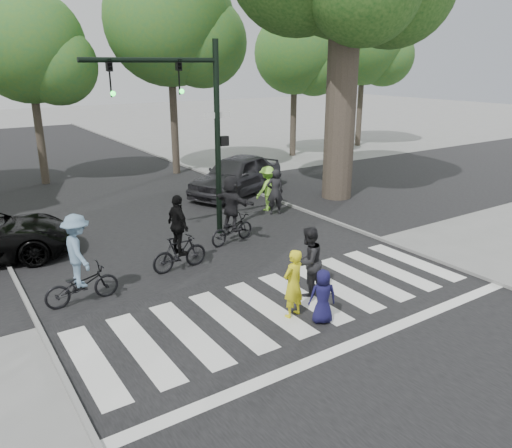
{
  "coord_description": "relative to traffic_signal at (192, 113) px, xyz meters",
  "views": [
    {
      "loc": [
        -6.39,
        -7.35,
        5.34
      ],
      "look_at": [
        0.5,
        3.0,
        1.3
      ],
      "focal_mm": 35.0,
      "sensor_mm": 36.0,
      "label": 1
    }
  ],
  "objects": [
    {
      "name": "road_stem",
      "position": [
        -0.35,
        -1.2,
        -3.9
      ],
      "size": [
        10.0,
        70.0,
        0.01
      ],
      "primitive_type": "cube",
      "color": "black",
      "rests_on": "ground"
    },
    {
      "name": "bystander_dark",
      "position": [
        3.6,
        0.73,
        -3.05
      ],
      "size": [
        0.73,
        0.62,
        1.69
      ],
      "primitive_type": "imported",
      "rotation": [
        0.0,
        0.0,
        2.72
      ],
      "color": "black",
      "rests_on": "ground"
    },
    {
      "name": "ground",
      "position": [
        -0.35,
        -6.2,
        -3.9
      ],
      "size": [
        120.0,
        120.0,
        0.0
      ],
      "primitive_type": "plane",
      "color": "gray",
      "rests_on": "ground"
    },
    {
      "name": "bg_tree_4",
      "position": [
        11.88,
        9.93,
        1.73
      ],
      "size": [
        4.83,
        4.6,
        8.15
      ],
      "color": "brown",
      "rests_on": "ground"
    },
    {
      "name": "pedestrian_adult",
      "position": [
        0.36,
        -5.11,
        -3.05
      ],
      "size": [
        0.98,
        0.86,
        1.7
      ],
      "primitive_type": "imported",
      "rotation": [
        0.0,
        0.0,
        3.44
      ],
      "color": "black",
      "rests_on": "ground"
    },
    {
      "name": "bystander_hivis",
      "position": [
        3.68,
        1.33,
        -3.06
      ],
      "size": [
        1.21,
        0.87,
        1.69
      ],
      "primitive_type": "imported",
      "rotation": [
        0.0,
        0.0,
        3.39
      ],
      "color": "#A4FF4D",
      "rests_on": "ground"
    },
    {
      "name": "pedestrian_woman",
      "position": [
        -0.61,
        -5.79,
        -3.12
      ],
      "size": [
        0.63,
        0.48,
        1.56
      ],
      "primitive_type": "imported",
      "rotation": [
        0.0,
        0.0,
        3.34
      ],
      "color": "yellow",
      "rests_on": "ground"
    },
    {
      "name": "traffic_signal",
      "position": [
        0.0,
        0.0,
        0.0
      ],
      "size": [
        4.45,
        0.29,
        6.0
      ],
      "color": "black",
      "rests_on": "ground"
    },
    {
      "name": "cyclist_right",
      "position": [
        0.71,
        -1.0,
        -2.95
      ],
      "size": [
        1.76,
        1.63,
        2.12
      ],
      "color": "black",
      "rests_on": "ground"
    },
    {
      "name": "curb_right",
      "position": [
        4.7,
        -1.2,
        -3.85
      ],
      "size": [
        0.1,
        70.0,
        0.1
      ],
      "primitive_type": "cube",
      "color": "gray",
      "rests_on": "ground"
    },
    {
      "name": "cyclist_left",
      "position": [
        -4.27,
        -2.57,
        -2.97
      ],
      "size": [
        1.7,
        1.11,
        2.14
      ],
      "color": "black",
      "rests_on": "ground"
    },
    {
      "name": "car_grey",
      "position": [
        3.95,
        4.0,
        -3.07
      ],
      "size": [
        5.28,
        3.81,
        1.67
      ],
      "primitive_type": "imported",
      "rotation": [
        0.0,
        0.0,
        -1.15
      ],
      "color": "#302F33",
      "rests_on": "ground"
    },
    {
      "name": "curb_left",
      "position": [
        -5.4,
        -1.2,
        -3.85
      ],
      "size": [
        0.1,
        70.0,
        0.1
      ],
      "primitive_type": "cube",
      "color": "gray",
      "rests_on": "ground"
    },
    {
      "name": "pedestrian_child",
      "position": [
        -0.25,
        -6.35,
        -3.3
      ],
      "size": [
        0.7,
        0.59,
        1.21
      ],
      "primitive_type": "imported",
      "rotation": [
        0.0,
        0.0,
        2.72
      ],
      "color": "#15133E",
      "rests_on": "ground"
    },
    {
      "name": "cyclist_mid",
      "position": [
        -1.55,
        -2.06,
        -3.05
      ],
      "size": [
        1.61,
        0.99,
        2.08
      ],
      "color": "black",
      "rests_on": "ground"
    },
    {
      "name": "bg_tree_5",
      "position": [
        17.92,
        10.5,
        2.46
      ],
      "size": [
        5.67,
        5.4,
        9.3
      ],
      "color": "brown",
      "rests_on": "ground"
    },
    {
      "name": "bg_tree_3",
      "position": [
        3.95,
        9.07,
        3.04
      ],
      "size": [
        6.3,
        6.0,
        10.2
      ],
      "color": "brown",
      "rests_on": "ground"
    },
    {
      "name": "crosswalk",
      "position": [
        -0.35,
        -5.54,
        -3.89
      ],
      "size": [
        10.0,
        3.85,
        0.01
      ],
      "color": "silver",
      "rests_on": "ground"
    },
    {
      "name": "road_cross",
      "position": [
        -0.35,
        1.8,
        -3.89
      ],
      "size": [
        70.0,
        10.0,
        0.01
      ],
      "primitive_type": "cube",
      "color": "black",
      "rests_on": "ground"
    },
    {
      "name": "bg_tree_2",
      "position": [
        -2.11,
        10.42,
        1.88
      ],
      "size": [
        5.04,
        4.8,
        8.4
      ],
      "color": "brown",
      "rests_on": "ground"
    }
  ]
}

